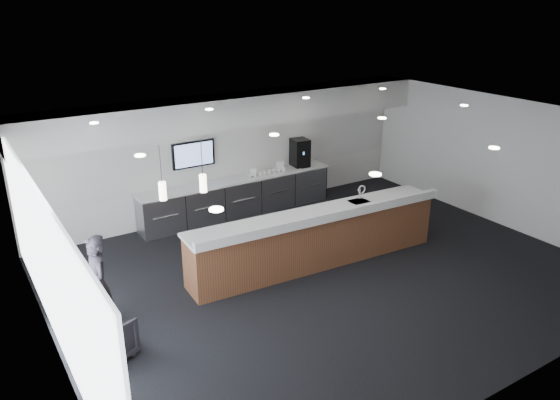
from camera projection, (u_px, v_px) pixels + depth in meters
ground at (326, 274)px, 10.74m from camera, size 10.00×10.00×0.00m
ceiling at (332, 124)px, 9.67m from camera, size 10.00×8.00×0.02m
back_wall at (230, 153)px, 13.36m from camera, size 10.00×0.02×3.00m
left_wall at (46, 271)px, 7.70m from camera, size 0.02×8.00×3.00m
right_wall at (500, 161)px, 12.71m from camera, size 0.02×8.00×3.00m
soffit_bulkhead at (237, 110)px, 12.60m from camera, size 10.00×0.90×0.70m
alcove_panel at (230, 150)px, 13.30m from camera, size 9.80×0.06×1.40m
window_blinds_wall at (49, 271)px, 7.72m from camera, size 0.04×7.36×2.55m
back_credenza at (238, 197)px, 13.44m from camera, size 5.06×0.66×0.95m
wall_tv at (193, 154)px, 12.73m from camera, size 1.05×0.08×0.62m
pendant_left at (191, 175)px, 9.37m from camera, size 0.12×0.12×0.30m
pendant_right at (151, 182)px, 9.02m from camera, size 0.12×0.12×0.30m
ceiling_can_lights at (331, 126)px, 9.68m from camera, size 7.00×5.00×0.02m
service_counter at (316, 238)px, 10.96m from camera, size 5.50×1.20×1.49m
coffee_machine at (300, 153)px, 14.12m from camera, size 0.46×0.56×0.71m
info_sign_left at (253, 172)px, 13.37m from camera, size 0.15×0.06×0.21m
info_sign_right at (280, 167)px, 13.74m from camera, size 0.20×0.06×0.26m
armchair at (105, 338)px, 8.16m from camera, size 0.95×0.94×0.68m
lounge_guest at (98, 284)px, 8.72m from camera, size 0.42×0.62×1.65m
cup_0 at (284, 169)px, 13.79m from camera, size 0.10×0.10×0.10m
cup_1 at (279, 170)px, 13.72m from camera, size 0.14×0.14×0.10m
cup_2 at (274, 171)px, 13.65m from camera, size 0.13×0.13×0.10m
cup_3 at (269, 172)px, 13.58m from camera, size 0.13×0.13×0.10m
cup_4 at (265, 173)px, 13.51m from camera, size 0.14×0.14×0.10m
cup_5 at (260, 174)px, 13.44m from camera, size 0.11×0.11×0.10m
cup_6 at (255, 175)px, 13.37m from camera, size 0.15×0.15×0.10m
cup_7 at (250, 176)px, 13.30m from camera, size 0.12×0.12×0.10m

